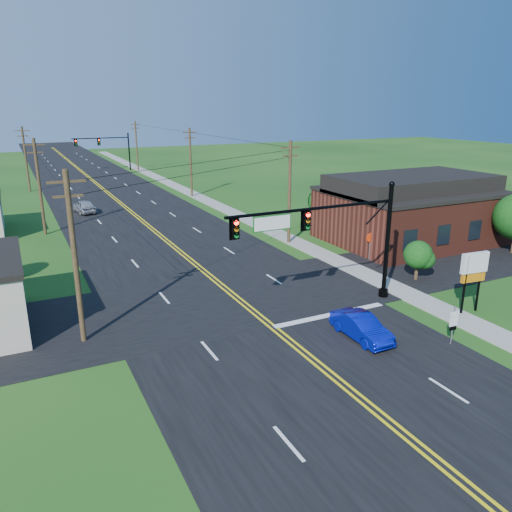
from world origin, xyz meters
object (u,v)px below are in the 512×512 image
signal_mast_far (105,146)px  stop_sign (370,240)px  signal_mast_main (329,233)px  blue_car (361,327)px  route_sign (453,322)px

signal_mast_far → stop_sign: signal_mast_far is taller
signal_mast_main → signal_mast_far: same height
blue_car → stop_sign: (9.28, 10.91, 0.98)m
signal_mast_main → blue_car: (-0.61, -4.24, -4.09)m
blue_car → stop_sign: size_ratio=1.75×
signal_mast_main → stop_sign: (8.66, 6.68, -3.12)m
blue_car → stop_sign: stop_sign is taller
signal_mast_far → blue_car: size_ratio=2.76×
signal_mast_far → route_sign: bearing=-87.8°
route_sign → blue_car: bearing=148.3°
blue_car → signal_mast_main: bearing=81.4°
signal_mast_far → stop_sign: (8.56, -65.32, -2.91)m
signal_mast_main → signal_mast_far: 72.00m
blue_car → route_sign: bearing=-35.2°
signal_mast_far → stop_sign: 65.95m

